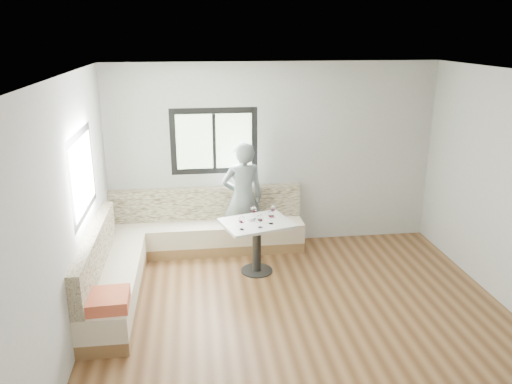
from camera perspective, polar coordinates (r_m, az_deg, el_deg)
room at (r=5.34m, az=5.36°, el=-1.90°), size 5.01×5.01×2.81m
banquette at (r=7.06m, az=-9.83°, el=-6.45°), size 2.90×2.80×0.95m
table at (r=6.86m, az=0.08°, el=-4.88°), size 1.06×0.93×0.74m
person at (r=7.39m, az=-1.52°, el=-0.71°), size 0.67×0.48×1.71m
olive_ramekin at (r=6.84m, az=-0.64°, el=-3.09°), size 0.10×0.10×0.04m
wine_glass_a at (r=6.50m, az=-1.64°, el=-3.24°), size 0.08×0.08×0.18m
wine_glass_b at (r=6.56m, az=0.50°, el=-3.03°), size 0.08×0.08×0.18m
wine_glass_c at (r=6.69m, az=1.75°, el=-2.61°), size 0.08×0.08×0.18m
wine_glass_d at (r=6.86m, az=-0.27°, el=-2.06°), size 0.08×0.08×0.18m
wine_glass_e at (r=6.92m, az=1.94°, el=-1.88°), size 0.08×0.08×0.18m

